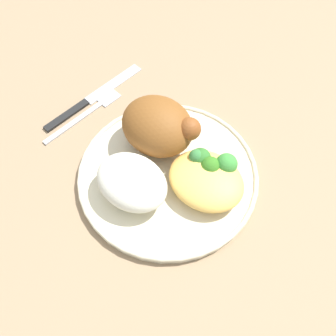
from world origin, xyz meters
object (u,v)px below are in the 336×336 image
Objects in this scene: rice_pile at (132,182)px; knife at (86,101)px; mac_cheese_with_broccoli at (207,176)px; plate at (168,174)px; roasted_chicken at (159,126)px; fork at (87,113)px.

rice_pile reaches higher than knife.
knife is (-0.24, 0.01, -0.03)m from mac_cheese_with_broccoli.
roasted_chicken reaches higher than plate.
rice_pile is 0.17m from fork.
plate is 0.06m from rice_pile.
mac_cheese_with_broccoli is at bearing 1.16° from fork.
rice_pile is 0.10m from mac_cheese_with_broccoli.
fork is (-0.15, 0.06, -0.03)m from rice_pile.
plate is 0.17m from fork.
knife is at bearing 154.38° from rice_pile.
plate is at bearing -9.05° from knife.
rice_pile is 0.96× the size of mac_cheese_with_broccoli.
roasted_chicken is 1.13× the size of rice_pile.
knife is (-0.17, 0.08, -0.03)m from rice_pile.
rice_pile is 0.68× the size of fork.
plate is 2.53× the size of rice_pile.
mac_cheese_with_broccoli reaches higher than knife.
mac_cheese_with_broccoli is at bearing 19.21° from plate.
mac_cheese_with_broccoli is 0.22m from fork.
plate is at bearing -38.81° from roasted_chicken.
roasted_chicken is 0.14m from fork.
plate is 0.07m from roasted_chicken.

